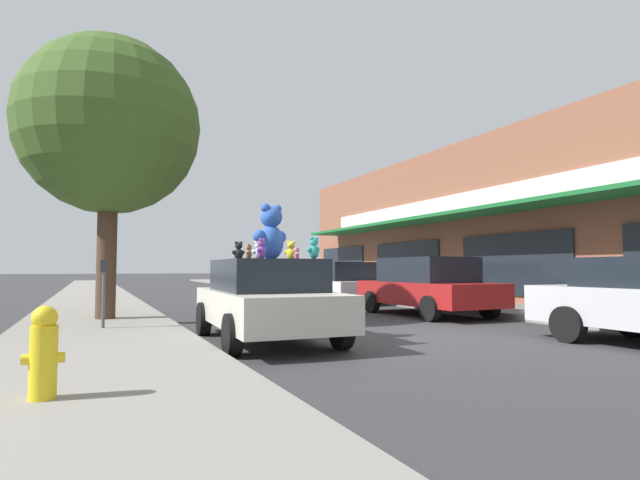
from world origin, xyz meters
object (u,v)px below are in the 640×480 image
teddy_bear_teal (314,248)px  teddy_bear_pink (297,253)px  teddy_bear_giant (271,233)px  parked_car_far_right (336,281)px  plush_art_car (266,298)px  teddy_bear_purple (262,249)px  teddy_bear_white (258,251)px  teddy_bear_yellow (291,251)px  fire_hydrant (44,352)px  parked_car_far_center (427,285)px  teddy_bear_black (239,251)px  street_tree (110,127)px  parking_meter (104,285)px  teddy_bear_brown (249,252)px

teddy_bear_teal → teddy_bear_pink: bearing=-109.0°
teddy_bear_giant → parked_car_far_right: bearing=-145.9°
plush_art_car → teddy_bear_pink: 0.95m
teddy_bear_teal → teddy_bear_purple: (-0.78, 0.30, -0.01)m
teddy_bear_white → parked_car_far_right: teddy_bear_white is taller
teddy_bear_yellow → teddy_bear_white: bearing=68.6°
plush_art_car → teddy_bear_purple: 1.13m
fire_hydrant → teddy_bear_purple: bearing=43.6°
teddy_bear_giant → plush_art_car: bearing=1.0°
parked_car_far_center → teddy_bear_black: bearing=-160.7°
teddy_bear_teal → teddy_bear_pink: size_ratio=1.59×
teddy_bear_pink → street_tree: bearing=-120.0°
teddy_bear_yellow → parking_meter: bearing=7.2°
teddy_bear_brown → teddy_bear_yellow: teddy_bear_yellow is taller
teddy_bear_teal → teddy_bear_brown: bearing=-45.0°
teddy_bear_giant → parked_car_far_right: size_ratio=0.22×
teddy_bear_yellow → street_tree: size_ratio=0.06×
teddy_bear_white → parking_meter: 3.23m
teddy_bear_brown → parked_car_far_right: teddy_bear_brown is taller
teddy_bear_brown → teddy_bear_purple: bearing=70.0°
teddy_bear_giant → teddy_bear_yellow: teddy_bear_giant is taller
teddy_bear_white → teddy_bear_pink: bearing=163.5°
teddy_bear_teal → teddy_bear_yellow: teddy_bear_yellow is taller
plush_art_car → teddy_bear_teal: size_ratio=11.62×
teddy_bear_brown → fire_hydrant: (-2.65, -2.84, -0.99)m
teddy_bear_giant → teddy_bear_brown: teddy_bear_giant is taller
plush_art_car → teddy_bear_purple: bearing=-111.7°
teddy_bear_white → parked_car_far_center: (5.72, 3.02, -0.75)m
fire_hydrant → parking_meter: parking_meter is taller
teddy_bear_white → street_tree: size_ratio=0.05×
parking_meter → teddy_bear_white: bearing=-42.9°
teddy_bear_black → teddy_bear_yellow: (0.88, -0.45, 0.00)m
teddy_bear_giant → teddy_bear_pink: bearing=116.0°
plush_art_car → street_tree: street_tree is taller
parked_car_far_center → parking_meter: (-8.05, -0.86, 0.15)m
teddy_bear_black → parked_car_far_center: size_ratio=0.08×
teddy_bear_brown → teddy_bear_pink: 0.98m
teddy_bear_pink → fire_hydrant: size_ratio=0.28×
teddy_bear_black → parked_car_far_right: size_ratio=0.08×
teddy_bear_black → street_tree: size_ratio=0.06×
teddy_bear_brown → teddy_bear_purple: (0.16, -0.16, 0.04)m
plush_art_car → parked_car_far_center: (5.50, 2.80, 0.06)m
teddy_bear_giant → teddy_bear_black: (-0.38, 0.74, -0.31)m
parking_meter → fire_hydrant: bearing=-96.2°
teddy_bear_white → fire_hydrant: size_ratio=0.39×
plush_art_car → teddy_bear_yellow: size_ratio=11.39×
teddy_bear_pink → teddy_bear_black: bearing=-120.1°
plush_art_car → parked_car_far_center: parked_car_far_center is taller
teddy_bear_pink → parked_car_far_right: 9.98m
plush_art_car → teddy_bear_black: (-0.28, 0.78, 0.84)m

